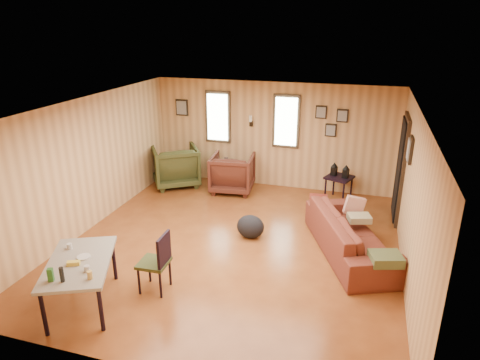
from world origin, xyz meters
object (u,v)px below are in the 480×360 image
Objects in this scene: recliner_green at (175,164)px; end_table at (222,170)px; recliner_brown at (232,171)px; sofa at (352,228)px; side_table at (339,175)px; dining_table at (79,266)px.

recliner_green reaches higher than end_table.
recliner_brown is at bearing -35.58° from end_table.
recliner_green is at bearing -6.01° from recliner_brown.
sofa is at bearing 135.85° from recliner_brown.
dining_table reaches higher than side_table.
dining_table is at bearing 65.38° from recliner_green.
dining_table is (-0.34, -4.80, 0.22)m from end_table.
dining_table is at bearing 103.10° from sofa.
side_table is at bearing -13.72° from sofa.
end_table is 4.82m from dining_table.
recliner_brown is at bearing 29.30° from sofa.
sofa is 4.59m from recliner_green.
recliner_green is 0.67× the size of dining_table.
recliner_brown is 4.61m from dining_table.
recliner_brown is (-2.71, 2.08, 0.01)m from sofa.
recliner_green is (-1.39, -0.01, 0.04)m from recliner_brown.
side_table is 0.54× the size of dining_table.
side_table is (2.34, 0.16, 0.09)m from recliner_brown.
recliner_green is at bearing 74.67° from dining_table.
recliner_green is 1.09m from end_table.
recliner_brown is at bearing -176.12° from side_table.
dining_table reaches higher than end_table.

